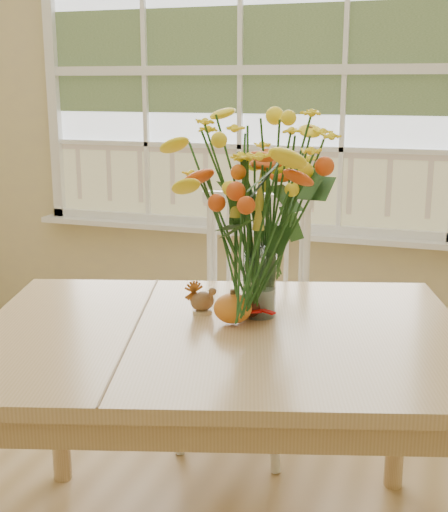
% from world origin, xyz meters
% --- Properties ---
extents(wall_back, '(4.00, 0.02, 2.70)m').
position_xyz_m(wall_back, '(0.00, 2.25, 1.35)').
color(wall_back, beige).
rests_on(wall_back, floor).
extents(window, '(2.42, 0.12, 1.74)m').
position_xyz_m(window, '(0.00, 2.21, 1.53)').
color(window, silver).
rests_on(window, wall_back).
extents(dining_table, '(1.67, 1.39, 0.77)m').
position_xyz_m(dining_table, '(0.48, 0.45, 0.68)').
color(dining_table, tan).
rests_on(dining_table, floor).
extents(windsor_chair, '(0.49, 0.47, 1.01)m').
position_xyz_m(windsor_chair, '(0.33, 1.26, 0.57)').
color(windsor_chair, white).
rests_on(windsor_chair, floor).
extents(flower_vase, '(0.47, 0.47, 0.55)m').
position_xyz_m(flower_vase, '(0.55, 0.61, 1.11)').
color(flower_vase, white).
rests_on(flower_vase, dining_table).
extents(pumpkin, '(0.12, 0.12, 0.09)m').
position_xyz_m(pumpkin, '(0.50, 0.51, 0.82)').
color(pumpkin, orange).
rests_on(pumpkin, dining_table).
extents(turkey_figurine, '(0.10, 0.09, 0.10)m').
position_xyz_m(turkey_figurine, '(0.37, 0.58, 0.81)').
color(turkey_figurine, '#CCB78C').
rests_on(turkey_figurine, dining_table).
extents(dark_gourd, '(0.13, 0.08, 0.07)m').
position_xyz_m(dark_gourd, '(0.53, 0.58, 0.81)').
color(dark_gourd, '#38160F').
rests_on(dark_gourd, dining_table).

